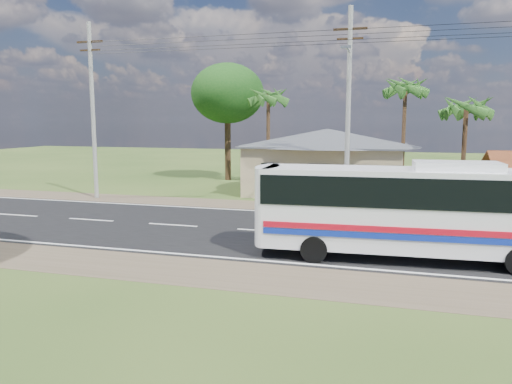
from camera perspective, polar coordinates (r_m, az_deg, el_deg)
ground at (r=22.67m, az=0.88°, el=-4.49°), size 120.00×120.00×0.00m
road at (r=22.67m, az=0.88°, el=-4.47°), size 120.00×16.00×0.03m
house at (r=34.75m, az=8.15°, el=4.28°), size 12.40×10.00×5.00m
utility_poles at (r=28.01m, az=9.82°, el=9.70°), size 32.80×2.22×11.00m
palm_near at (r=32.56m, az=22.91°, el=8.86°), size 2.80×2.80×6.70m
palm_mid at (r=36.90m, az=16.71°, el=11.26°), size 2.80×2.80×8.20m
palm_far at (r=38.64m, az=1.42°, el=10.74°), size 2.80×2.80×7.70m
tree_behind_house at (r=41.74m, az=-3.29°, el=11.15°), size 6.00×6.00×9.61m
coach_bus at (r=18.59m, az=18.87°, el=-1.36°), size 11.62×3.10×3.57m
person at (r=28.83m, az=23.51°, el=-0.67°), size 0.67×0.47×1.75m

